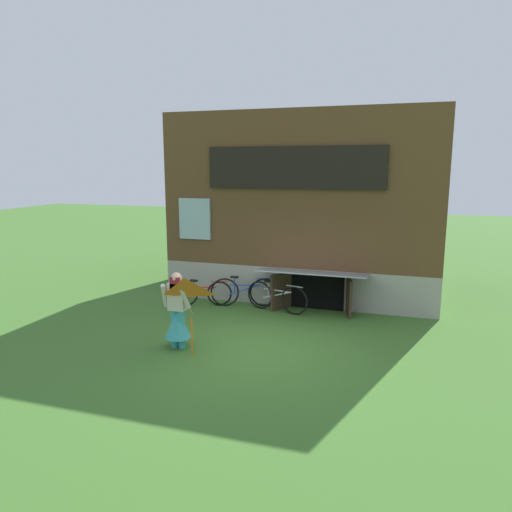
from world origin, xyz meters
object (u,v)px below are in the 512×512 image
(bicycle_blue, at_px, (244,292))
(bicycle_red, at_px, (202,293))
(person, at_px, (177,317))
(bicycle_silver, at_px, (277,297))
(kite, at_px, (185,297))

(bicycle_blue, distance_m, bicycle_red, 1.10)
(person, xyz_separation_m, bicycle_blue, (0.31, 3.15, -0.26))
(person, bearing_deg, bicycle_silver, 55.49)
(bicycle_blue, bearing_deg, bicycle_red, 179.32)
(person, relative_size, bicycle_blue, 0.91)
(person, xyz_separation_m, kite, (0.42, -0.48, 0.57))
(bicycle_silver, distance_m, bicycle_red, 1.99)
(bicycle_silver, bearing_deg, kite, -89.88)
(person, relative_size, bicycle_red, 1.06)
(person, relative_size, kite, 1.04)
(kite, xyz_separation_m, bicycle_silver, (0.83, 3.43, -0.85))
(kite, height_order, bicycle_red, kite)
(person, xyz_separation_m, bicycle_silver, (1.25, 2.95, -0.28))
(bicycle_silver, height_order, bicycle_blue, bicycle_blue)
(bicycle_blue, bearing_deg, person, -111.81)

